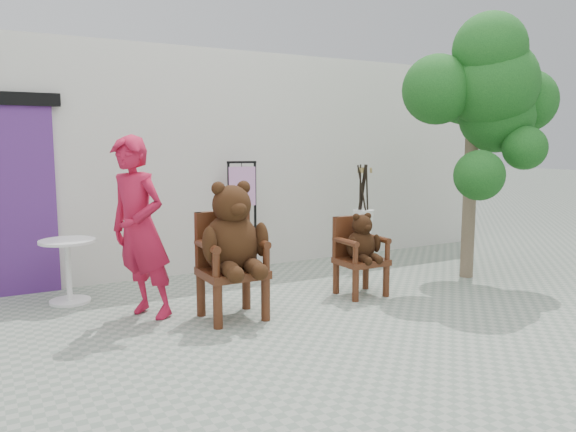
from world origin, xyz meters
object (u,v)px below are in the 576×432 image
object	(u,v)px
cafe_table	(68,264)
tree	(486,93)
person	(140,229)
stool_bucket	(363,222)
chair_small	(360,247)
chair_big	(232,242)
display_stand	(242,230)

from	to	relation	value
cafe_table	tree	size ratio (longest dim) A/B	0.21
person	tree	xyz separation A→B (m)	(4.30, -0.40, 1.47)
cafe_table	person	bearing A→B (deg)	-60.47
stool_bucket	tree	world-z (taller)	tree
chair_small	person	size ratio (longest dim) A/B	0.53
chair_small	person	bearing A→B (deg)	172.98
person	chair_small	bearing A→B (deg)	52.85
chair_big	tree	world-z (taller)	tree
chair_small	cafe_table	distance (m)	3.28
tree	cafe_table	bearing A→B (deg)	164.10
chair_small	display_stand	world-z (taller)	display_stand
person	stool_bucket	bearing A→B (deg)	74.66
chair_small	tree	bearing A→B (deg)	-2.96
person	cafe_table	xyz separation A→B (m)	(-0.56, 0.99, -0.47)
chair_big	stool_bucket	distance (m)	2.88
chair_big	person	bearing A→B (deg)	153.73
cafe_table	stool_bucket	xyz separation A→B (m)	(3.94, -0.09, 0.20)
cafe_table	stool_bucket	world-z (taller)	stool_bucket
person	stool_bucket	size ratio (longest dim) A/B	1.26
person	cafe_table	size ratio (longest dim) A/B	2.59
cafe_table	chair_big	bearing A→B (deg)	-45.43
display_stand	person	bearing A→B (deg)	-127.65
stool_bucket	chair_big	bearing A→B (deg)	-153.41
display_stand	cafe_table	bearing A→B (deg)	-156.42
display_stand	stool_bucket	bearing A→B (deg)	-3.44
chair_small	chair_big	bearing A→B (deg)	-176.72
person	cafe_table	bearing A→B (deg)	179.40
chair_small	person	distance (m)	2.50
person	stool_bucket	world-z (taller)	person
display_stand	tree	xyz separation A→B (m)	(2.57, -1.79, 1.80)
cafe_table	tree	bearing A→B (deg)	-15.90
chair_big	display_stand	bearing A→B (deg)	62.68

